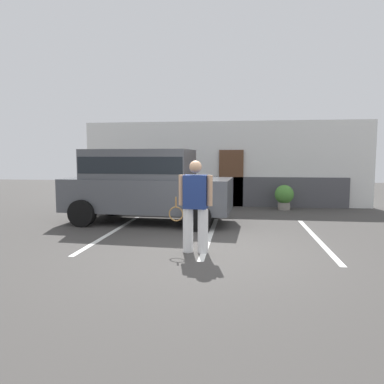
% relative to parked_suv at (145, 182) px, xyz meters
% --- Properties ---
extents(ground_plane, '(40.00, 40.00, 0.00)m').
position_rel_parked_suv_xyz_m(ground_plane, '(2.06, -2.94, -1.15)').
color(ground_plane, '#423F3D').
extents(parking_stripe_0, '(0.12, 4.40, 0.01)m').
position_rel_parked_suv_xyz_m(parking_stripe_0, '(-0.45, -1.44, -1.14)').
color(parking_stripe_0, silver).
rests_on(parking_stripe_0, ground_plane).
extents(parking_stripe_1, '(0.12, 4.40, 0.01)m').
position_rel_parked_suv_xyz_m(parking_stripe_1, '(1.97, -1.44, -1.14)').
color(parking_stripe_1, silver).
rests_on(parking_stripe_1, ground_plane).
extents(parking_stripe_2, '(0.12, 4.40, 0.01)m').
position_rel_parked_suv_xyz_m(parking_stripe_2, '(4.39, -1.44, -1.14)').
color(parking_stripe_2, silver).
rests_on(parking_stripe_2, ground_plane).
extents(house_frontage, '(10.71, 0.40, 3.16)m').
position_rel_parked_suv_xyz_m(house_frontage, '(2.06, 3.78, 0.34)').
color(house_frontage, white).
rests_on(house_frontage, ground_plane).
extents(parked_suv, '(4.70, 2.37, 2.05)m').
position_rel_parked_suv_xyz_m(parked_suv, '(0.00, 0.00, 0.00)').
color(parked_suv, '#4C4F54').
rests_on(parked_suv, ground_plane).
extents(tennis_player_man, '(0.91, 0.31, 1.78)m').
position_rel_parked_suv_xyz_m(tennis_player_man, '(1.80, -3.02, -0.23)').
color(tennis_player_man, white).
rests_on(tennis_player_man, ground_plane).
extents(potted_plant_by_porch, '(0.66, 0.66, 0.87)m').
position_rel_parked_suv_xyz_m(potted_plant_by_porch, '(4.20, 2.96, -0.66)').
color(potted_plant_by_porch, gray).
rests_on(potted_plant_by_porch, ground_plane).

